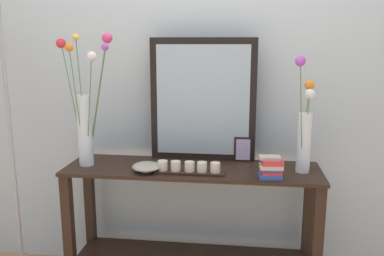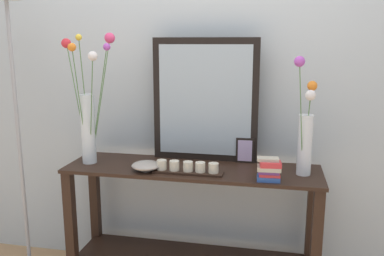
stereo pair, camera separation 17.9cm
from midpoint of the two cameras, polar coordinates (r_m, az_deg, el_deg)
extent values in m
cube|color=#B2BCC1|center=(2.61, 3.45, 8.26)|extent=(6.40, 0.08, 2.70)
cube|color=black|center=(2.39, 2.15, -5.79)|extent=(1.49, 0.42, 0.02)
cube|color=black|center=(2.60, -14.60, -14.17)|extent=(0.06, 0.06, 0.78)
cube|color=black|center=(2.88, -11.58, -11.37)|extent=(0.06, 0.06, 0.78)
cube|color=black|center=(2.69, 18.13, -13.47)|extent=(0.06, 0.06, 0.78)
cube|color=black|center=(2.48, 3.92, 3.88)|extent=(0.64, 0.03, 0.75)
cube|color=#9EADB7|center=(2.46, 3.87, 3.83)|extent=(0.56, 0.00, 0.67)
cylinder|color=silver|center=(2.49, -12.36, -0.16)|extent=(0.09, 0.09, 0.42)
cylinder|color=#4C753D|center=(2.40, -11.85, 2.39)|extent=(0.11, 0.12, 0.63)
sphere|color=silver|center=(2.30, -11.54, 9.82)|extent=(0.05, 0.05, 0.05)
cylinder|color=#4C753D|center=(2.52, -13.80, 3.54)|extent=(0.15, 0.08, 0.69)
sphere|color=red|center=(2.56, -15.26, 11.37)|extent=(0.06, 0.06, 0.06)
cylinder|color=#4C753D|center=(2.43, -13.35, 3.00)|extent=(0.03, 0.07, 0.67)
sphere|color=orange|center=(2.37, -14.38, 10.90)|extent=(0.05, 0.05, 0.05)
cylinder|color=#4C753D|center=(2.45, -12.72, 3.76)|extent=(0.02, 0.06, 0.73)
sphere|color=yellow|center=(2.41, -13.50, 12.24)|extent=(0.04, 0.04, 0.04)
cylinder|color=#4C753D|center=(2.45, -10.61, 3.81)|extent=(0.13, 0.05, 0.72)
sphere|color=#EA4275|center=(2.43, -9.34, 12.32)|extent=(0.06, 0.06, 0.06)
cylinder|color=#4C753D|center=(2.43, -10.85, 3.13)|extent=(0.15, 0.05, 0.67)
sphere|color=#B24CB7|center=(2.35, -9.68, 11.12)|extent=(0.04, 0.04, 0.04)
cylinder|color=silver|center=(2.33, 17.64, -2.32)|extent=(0.08, 0.08, 0.34)
cylinder|color=#4C753D|center=(2.29, 17.92, -0.88)|extent=(0.02, 0.02, 0.43)
sphere|color=silver|center=(2.25, 18.45, 4.36)|extent=(0.06, 0.06, 0.06)
cylinder|color=#4C753D|center=(2.37, 17.84, -0.04)|extent=(0.04, 0.10, 0.46)
sphere|color=orange|center=(2.38, 18.56, 5.61)|extent=(0.06, 0.06, 0.06)
cylinder|color=#4C753D|center=(2.24, 17.24, 1.18)|extent=(0.06, 0.09, 0.60)
sphere|color=#B24CB7|center=(2.16, 17.15, 8.89)|extent=(0.05, 0.05, 0.05)
cube|color=black|center=(2.29, 1.58, -6.21)|extent=(0.39, 0.09, 0.01)
cylinder|color=beige|center=(2.31, -2.05, -5.18)|extent=(0.06, 0.06, 0.05)
cylinder|color=beige|center=(2.29, -0.24, -5.30)|extent=(0.06, 0.06, 0.05)
cylinder|color=beige|center=(2.28, 1.59, -5.41)|extent=(0.06, 0.06, 0.05)
cylinder|color=beige|center=(2.27, 3.43, -5.51)|extent=(0.06, 0.06, 0.05)
cylinder|color=beige|center=(2.26, 5.30, -5.61)|extent=(0.06, 0.06, 0.05)
cube|color=black|center=(2.50, 9.46, -3.14)|extent=(0.11, 0.01, 0.15)
cube|color=#B49DC9|center=(2.49, 9.45, -3.18)|extent=(0.08, 0.00, 0.13)
cylinder|color=#9E9389|center=(2.34, -4.23, -5.88)|extent=(0.07, 0.07, 0.01)
ellipsoid|color=#9E9389|center=(2.33, -4.24, -5.27)|extent=(0.17, 0.17, 0.04)
cube|color=#2D519E|center=(2.22, 12.93, -6.89)|extent=(0.12, 0.09, 0.03)
cube|color=#C63338|center=(2.21, 13.10, -6.43)|extent=(0.11, 0.07, 0.01)
cube|color=#663884|center=(2.21, 12.97, -5.97)|extent=(0.11, 0.08, 0.02)
cube|color=#B2A893|center=(2.20, 13.04, -5.54)|extent=(0.13, 0.09, 0.02)
cube|color=#C63338|center=(2.19, 13.23, -4.95)|extent=(0.12, 0.09, 0.03)
cube|color=#B2A893|center=(2.20, 12.89, -4.31)|extent=(0.12, 0.07, 0.02)
cylinder|color=#9E9EA3|center=(2.72, -21.30, -2.18)|extent=(0.02, 0.02, 1.74)
camera|label=1|loc=(0.09, -87.81, 0.46)|focal=38.14mm
camera|label=2|loc=(0.09, 92.19, -0.46)|focal=38.14mm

